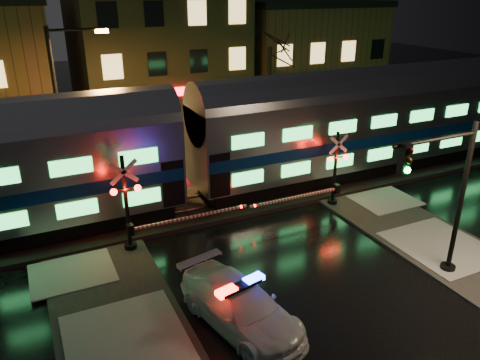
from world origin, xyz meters
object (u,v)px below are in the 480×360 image
Objects in this scene: police_car at (240,306)px; traffic_light at (444,202)px; crossing_signal_right at (329,178)px; streetlight at (64,104)px; crossing_signal_left at (137,212)px.

traffic_light is at bearing -17.93° from police_car.
crossing_signal_right is 6.85m from traffic_light.
police_car is 0.62× the size of streetlight.
crossing_signal_left reaches higher than police_car.
streetlight is (-3.33, 12.66, 4.13)m from police_car.
streetlight is at bearing 148.43° from crossing_signal_right.
streetlight is (-10.79, 13.37, 1.73)m from traffic_light.
streetlight reaches higher than crossing_signal_left.
traffic_light is (9.19, -6.67, 1.42)m from crossing_signal_left.
crossing_signal_right is at bearing -0.05° from crossing_signal_left.
crossing_signal_left is (-1.74, 5.97, 0.98)m from police_car.
streetlight is (-10.91, 6.70, 3.31)m from crossing_signal_right.
police_car is 9.67m from crossing_signal_right.
streetlight reaches higher than traffic_light.
crossing_signal_right is 13.22m from streetlight.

